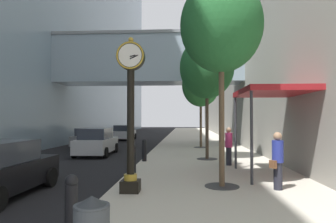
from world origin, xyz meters
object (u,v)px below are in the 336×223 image
Objects in this scene: bollard_third at (133,158)px; bollard_fourth at (144,149)px; street_tree_mid_near at (207,68)px; pedestrian_walking at (278,159)px; street_tree_mid_far at (201,85)px; street_clock at (131,107)px; street_tree_near at (221,26)px; car_white_mid at (124,133)px; bollard_nearest at (71,204)px; car_silver_near at (97,142)px; car_grey_far at (91,138)px; pedestrian_by_clock at (229,145)px.

bollard_third is 3.29m from bollard_fourth.
pedestrian_walking is (1.65, -6.94, -4.00)m from street_tree_mid_near.
bollard_third is 12.11m from street_tree_mid_far.
street_tree_mid_far is at bearing 90.00° from street_tree_mid_near.
street_tree_mid_near is (2.79, 7.49, 2.40)m from street_clock.
street_tree_near is 24.81m from car_white_mid.
bollard_nearest and bollard_fourth have the same top height.
car_white_mid is (-9.57, 23.41, -0.28)m from pedestrian_walking.
street_clock reaches higher than car_silver_near.
pedestrian_walking is at bearing -67.76° from car_white_mid.
bollard_third is at bearing 151.92° from pedestrian_walking.
street_tree_near is (2.79, 0.89, 2.64)m from street_clock.
car_grey_far is at bearing -96.16° from car_white_mid.
car_silver_near is at bearing 104.81° from bollard_nearest.
pedestrian_walking is (4.91, -2.62, 0.34)m from bollard_third.
pedestrian_walking is (4.91, 3.96, 0.34)m from bollard_nearest.
pedestrian_by_clock reaches higher than bollard_third.
pedestrian_by_clock is 20.56m from car_white_mid.
pedestrian_by_clock is 0.38× the size of car_white_mid.
bollard_fourth is 0.17× the size of street_tree_mid_near.
street_clock is at bearing -101.19° from street_tree_mid_far.
street_tree_mid_near is at bearing 112.16° from pedestrian_by_clock.
bollard_third is 0.65× the size of pedestrian_by_clock.
bollard_third is at bearing -151.76° from pedestrian_by_clock.
bollard_nearest is 6.58m from bollard_third.
bollard_nearest is at bearing -90.00° from bollard_fourth.
car_silver_near reaches higher than car_grey_far.
street_tree_near is 1.06× the size of street_tree_mid_far.
bollard_fourth is (0.00, 3.29, 0.00)m from bollard_third.
street_tree_mid_near is at bearing 90.00° from street_tree_near.
street_tree_near is (3.26, 4.30, 4.57)m from bollard_nearest.
street_tree_near is at bearing 52.87° from bollard_nearest.
pedestrian_by_clock is (0.86, 4.49, -4.23)m from street_tree_near.
bollard_nearest is 13.85m from car_silver_near.
street_tree_mid_far reaches higher than bollard_third.
street_tree_mid_near is 18.78m from car_white_mid.
pedestrian_by_clock is at bearing 99.33° from pedestrian_walking.
bollard_nearest is at bearing -80.33° from car_white_mid.
pedestrian_by_clock is at bearing 55.87° from street_clock.
street_clock is 0.69× the size of street_tree_mid_near.
car_silver_near is at bearing 117.46° from bollard_third.
bollard_nearest is 6.32m from pedestrian_walking.
car_silver_near is at bearing -68.99° from car_grey_far.
car_grey_far is at bearing 111.01° from car_silver_near.
street_tree_mid_near is 8.39m from car_silver_near.
street_tree_mid_near is 1.45× the size of car_grey_far.
street_tree_mid_near reaches higher than bollard_third.
car_silver_near is (-3.54, 3.52, 0.09)m from bollard_fourth.
car_white_mid is at bearing 115.68° from street_tree_mid_near.
car_white_mid reaches higher than car_grey_far.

